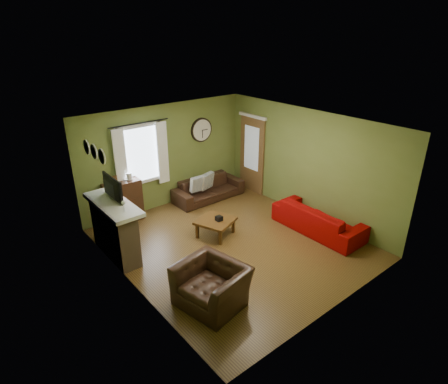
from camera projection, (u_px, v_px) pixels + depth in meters
floor at (232, 243)px, 8.08m from camera, size 4.60×5.20×0.00m
ceiling at (233, 125)px, 7.02m from camera, size 4.60×5.20×0.00m
wall_left at (127, 223)px, 6.22m from camera, size 0.00×5.20×2.60m
wall_right at (306, 164)px, 8.87m from camera, size 0.00×5.20×2.60m
wall_back at (166, 156)px, 9.39m from camera, size 4.60×0.00×2.60m
wall_front at (343, 241)px, 5.71m from camera, size 4.60×0.00×2.60m
fireplace at (115, 231)px, 7.46m from camera, size 0.40×1.40×1.10m
firebox at (125, 239)px, 7.67m from camera, size 0.04×0.60×0.55m
mantel at (113, 204)px, 7.24m from camera, size 0.58×1.60×0.08m
tv at (109, 192)px, 7.27m from camera, size 0.08×0.60×0.35m
tv_screen at (113, 188)px, 7.29m from camera, size 0.02×0.62×0.36m
medallion_left at (102, 157)px, 6.41m from camera, size 0.28×0.28×0.03m
medallion_mid at (94, 152)px, 6.66m from camera, size 0.28×0.28×0.03m
medallion_right at (87, 147)px, 6.91m from camera, size 0.28×0.28×0.03m
window_pane at (140, 154)px, 8.89m from camera, size 1.00×0.02×1.30m
curtain_rod at (139, 123)px, 8.51m from camera, size 0.03×0.03×1.50m
curtain_left at (121, 162)px, 8.52m from camera, size 0.28×0.04×1.55m
curtain_right at (163, 153)px, 9.16m from camera, size 0.28×0.04×1.55m
wall_clock at (202, 130)px, 9.78m from camera, size 0.64×0.06×0.64m
door at (252, 155)px, 10.27m from camera, size 0.05×0.90×2.10m
bookshelf at (124, 202)px, 8.81m from camera, size 0.85×0.36×1.01m
book at (123, 183)px, 8.70m from camera, size 0.27×0.28×0.02m
sofa_brown at (208, 188)px, 10.08m from camera, size 1.95×0.76×0.57m
pillow_left at (198, 184)px, 9.69m from camera, size 0.40×0.13×0.40m
pillow_right at (207, 181)px, 9.88m from camera, size 0.44×0.24×0.42m
sofa_red at (318, 219)px, 8.45m from camera, size 0.83×2.12×0.62m
armchair at (212, 285)px, 6.22m from camera, size 1.15×1.26×0.71m
coffee_table at (216, 227)px, 8.32m from camera, size 0.95×0.95×0.39m
tissue_box at (219, 220)px, 8.20m from camera, size 0.13×0.13×0.10m
wine_glass_a at (124, 206)px, 6.83m from camera, size 0.07×0.07×0.21m
wine_glass_b at (123, 206)px, 6.87m from camera, size 0.06×0.06×0.19m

